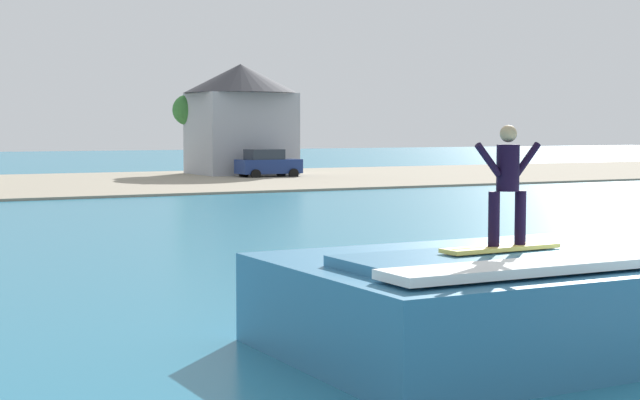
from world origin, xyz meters
name	(u,v)px	position (x,y,z in m)	size (l,w,h in m)	color
wave_crest	(512,300)	(-1.42, 1.16, 0.70)	(6.65, 4.66, 1.49)	teal
surfboard	(501,248)	(-1.86, 0.88, 1.52)	(1.88, 0.49, 0.06)	#EAD159
surfer	(508,179)	(-1.75, 0.88, 2.48)	(1.12, 0.32, 1.68)	black
shoreline_bank	(14,185)	(0.00, 46.25, 0.06)	(120.00, 23.46, 0.12)	gray
car_far_shore	(268,164)	(15.90, 47.30, 0.94)	(4.04, 2.07, 1.86)	navy
house_gabled_white	(241,113)	(15.97, 51.73, 4.21)	(7.73, 7.73, 7.49)	#9EA3AD
tree_tall_bare	(188,113)	(13.20, 54.42, 4.24)	(2.12, 2.12, 5.50)	brown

